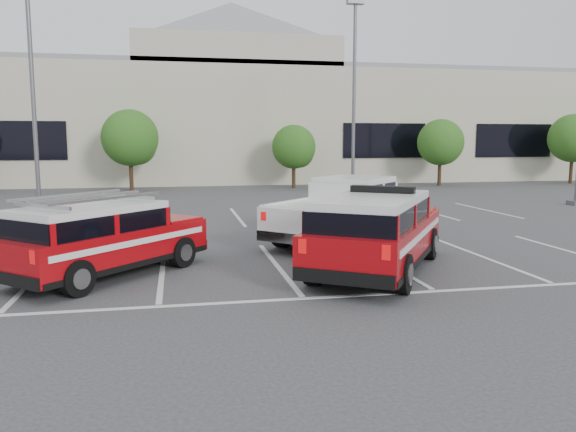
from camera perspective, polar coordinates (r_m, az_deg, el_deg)
name	(u,v)px	position (r m, az deg, el deg)	size (l,w,h in m)	color
ground	(277,266)	(13.50, -1.09, -5.12)	(120.00, 120.00, 0.00)	#353538
stall_markings	(252,235)	(17.87, -3.64, -1.96)	(23.00, 15.00, 0.01)	silver
convention_building	(208,118)	(44.93, -8.16, 9.79)	(60.00, 16.99, 13.20)	beige
tree_mid_left	(132,140)	(35.11, -15.61, 7.47)	(3.37, 3.37, 4.85)	#3F2B19
tree_mid_right	(295,148)	(35.79, 0.71, 6.88)	(2.77, 2.77, 3.99)	#3F2B19
tree_right	(441,144)	(39.10, 15.32, 7.07)	(3.07, 3.07, 4.42)	#3F2B19
tree_far_right	(574,140)	(44.46, 27.03, 6.90)	(3.37, 3.37, 4.85)	#3F2B19
light_pole_left	(32,86)	(25.70, -24.53, 11.89)	(0.90, 0.60, 10.24)	#59595E
light_pole_mid	(354,99)	(30.51, 6.72, 11.74)	(0.90, 0.60, 10.24)	#59595E
fire_chief_suv	(377,238)	(12.95, 9.02, -2.19)	(4.73, 5.70, 1.94)	#99070C
white_pickup	(347,215)	(17.03, 5.99, 0.07)	(5.81, 5.88, 1.89)	silver
ladder_suv	(104,244)	(13.01, -18.23, -2.71)	(4.48, 4.67, 1.84)	#99070C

